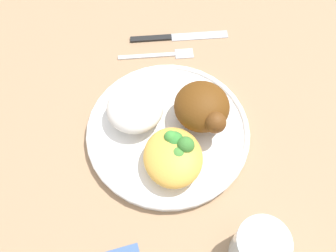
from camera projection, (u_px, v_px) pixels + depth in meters
ground_plane at (168, 134)px, 0.64m from camera, size 2.00×2.00×0.00m
plate at (168, 132)px, 0.63m from camera, size 0.27×0.27×0.02m
roasted_chicken at (203, 107)px, 0.61m from camera, size 0.10×0.09×0.06m
rice_pile at (135, 108)px, 0.62m from camera, size 0.09×0.09×0.04m
mac_cheese_with_broccoli at (174, 155)px, 0.58m from camera, size 0.10×0.09×0.05m
fork at (161, 55)px, 0.72m from camera, size 0.02×0.14×0.01m
knife at (171, 37)px, 0.74m from camera, size 0.02×0.19×0.01m
water_glass at (259, 248)px, 0.51m from camera, size 0.07×0.07×0.08m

